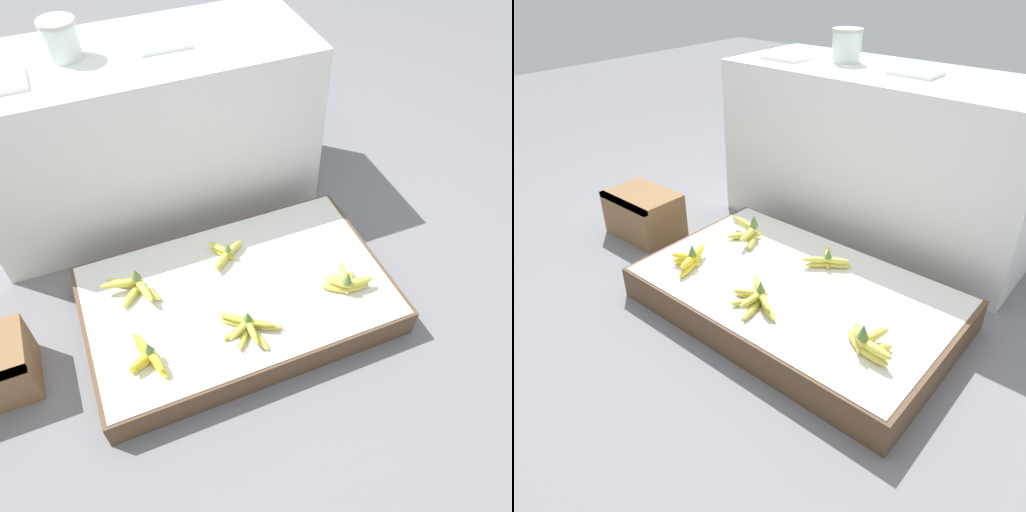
% 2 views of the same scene
% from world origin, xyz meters
% --- Properties ---
extents(ground_plane, '(10.00, 10.00, 0.00)m').
position_xyz_m(ground_plane, '(0.00, 0.00, 0.00)').
color(ground_plane, slate).
extents(display_platform, '(1.21, 0.74, 0.14)m').
position_xyz_m(display_platform, '(0.00, 0.00, 0.07)').
color(display_platform, brown).
rests_on(display_platform, ground_plane).
extents(back_vendor_table, '(1.48, 0.59, 0.78)m').
position_xyz_m(back_vendor_table, '(-0.12, 0.79, 0.39)').
color(back_vendor_table, white).
rests_on(back_vendor_table, ground_plane).
extents(wooden_crate, '(0.35, 0.25, 0.22)m').
position_xyz_m(wooden_crate, '(-0.96, 0.02, 0.11)').
color(wooden_crate, olive).
rests_on(wooden_crate, ground_plane).
extents(banana_bunch_front_left, '(0.13, 0.21, 0.10)m').
position_xyz_m(banana_bunch_front_left, '(-0.40, -0.18, 0.17)').
color(banana_bunch_front_left, yellow).
rests_on(banana_bunch_front_left, display_platform).
extents(banana_bunch_front_midleft, '(0.23, 0.21, 0.10)m').
position_xyz_m(banana_bunch_front_midleft, '(-0.03, -0.20, 0.16)').
color(banana_bunch_front_midleft, gold).
rests_on(banana_bunch_front_midleft, display_platform).
extents(banana_bunch_front_midright, '(0.20, 0.14, 0.12)m').
position_xyz_m(banana_bunch_front_midright, '(0.40, -0.15, 0.17)').
color(banana_bunch_front_midright, '#DBCC4C').
rests_on(banana_bunch_front_midright, display_platform).
extents(banana_bunch_middle_left, '(0.22, 0.21, 0.11)m').
position_xyz_m(banana_bunch_middle_left, '(-0.38, 0.14, 0.17)').
color(banana_bunch_middle_left, gold).
rests_on(banana_bunch_middle_left, display_platform).
extents(banana_bunch_middle_midleft, '(0.18, 0.17, 0.09)m').
position_xyz_m(banana_bunch_middle_midleft, '(0.02, 0.18, 0.16)').
color(banana_bunch_middle_midleft, '#DBCC4C').
rests_on(banana_bunch_middle_midleft, display_platform).
extents(glass_jar, '(0.14, 0.14, 0.14)m').
position_xyz_m(glass_jar, '(-0.37, 0.82, 0.85)').
color(glass_jar, silver).
rests_on(glass_jar, back_vendor_table).
extents(foam_tray_white, '(0.21, 0.17, 0.02)m').
position_xyz_m(foam_tray_white, '(-0.63, 0.71, 0.79)').
color(foam_tray_white, white).
rests_on(foam_tray_white, back_vendor_table).
extents(foam_tray_dark, '(0.20, 0.15, 0.02)m').
position_xyz_m(foam_tray_dark, '(0.00, 0.78, 0.79)').
color(foam_tray_dark, white).
rests_on(foam_tray_dark, back_vendor_table).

